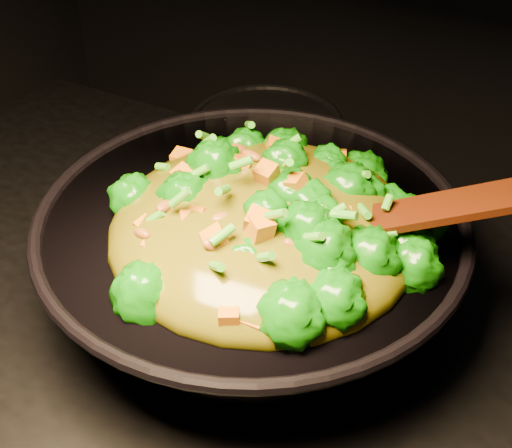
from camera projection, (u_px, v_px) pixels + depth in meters
The scene contains 4 objects.
wok at pixel (252, 263), 0.83m from camera, with size 0.47×0.47×0.13m, color black, non-canonical shape.
stir_fry at pixel (264, 192), 0.73m from camera, with size 0.33×0.33×0.11m, color #137108, non-canonical shape.
spatula at pixel (398, 216), 0.71m from camera, with size 0.31×0.05×0.01m, color #3C1C09.
back_pot at pixel (266, 155), 1.02m from camera, with size 0.21×0.21×0.12m, color black.
Camera 1 is at (0.32, -0.44, 1.51)m, focal length 50.00 mm.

